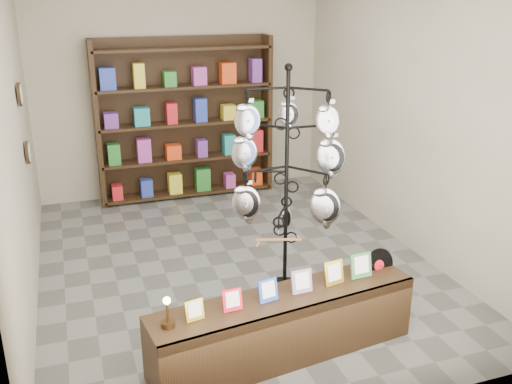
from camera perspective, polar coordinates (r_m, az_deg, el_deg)
ground at (r=6.21m, az=-2.18°, el=-7.06°), size 5.00×5.00×0.00m
room_envelope at (r=5.63m, az=-2.43°, el=10.02°), size 5.00×5.00×5.00m
display_tree at (r=5.18m, az=3.09°, el=2.52°), size 1.21×1.21×2.20m
front_shelf at (r=4.65m, az=2.86°, el=-13.20°), size 2.23×0.73×0.77m
back_shelving at (r=7.97m, az=-7.07°, el=6.76°), size 2.42×0.36×2.20m
wall_clocks at (r=6.27m, az=-22.23°, el=6.32°), size 0.03×0.24×0.84m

